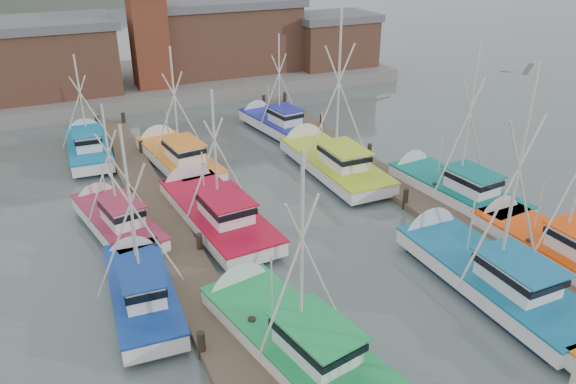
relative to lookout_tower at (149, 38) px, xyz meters
name	(u,v)px	position (x,y,z in m)	size (l,w,h in m)	color
ground	(359,279)	(2.00, -33.00, -5.55)	(260.00, 260.00, 0.00)	#546563
dock_left	(185,266)	(-5.00, -28.96, -5.34)	(2.30, 46.00, 1.50)	#4F3E30
dock_right	(430,209)	(9.00, -28.96, -5.34)	(2.30, 46.00, 1.50)	#4F3E30
quay	(166,80)	(2.00, 4.00, -4.95)	(44.00, 16.00, 1.20)	gray
shed_left	(41,56)	(-9.00, 2.00, -1.21)	(12.72, 8.48, 6.20)	brown
shed_center	(221,34)	(8.00, 4.00, -0.86)	(14.84, 9.54, 6.90)	brown
shed_right	(332,39)	(19.00, 1.00, -1.71)	(8.48, 6.36, 5.20)	brown
lookout_tower	(149,38)	(0.00, 0.00, 0.00)	(3.60, 3.60, 8.50)	brown
boat_4	(288,335)	(-2.90, -35.90, -4.87)	(4.87, 10.25, 9.29)	#101C36
boat_5	(483,271)	(6.79, -35.60, -4.86)	(4.49, 10.51, 11.15)	#101C36
boat_6	(141,287)	(-7.32, -30.49, -4.87)	(3.54, 8.19, 8.76)	#101C36
boat_7	(549,245)	(11.26, -35.15, -4.86)	(4.07, 9.29, 10.09)	#101C36
boat_8	(213,210)	(-2.34, -24.91, -4.87)	(4.08, 10.56, 8.48)	#101C36
boat_9	(329,161)	(6.68, -21.42, -4.86)	(4.59, 10.48, 11.44)	#101C36
boat_10	(115,219)	(-7.34, -23.74, -4.87)	(3.95, 8.46, 7.67)	#101C36
boat_11	(449,187)	(11.19, -27.86, -4.86)	(4.00, 9.50, 9.92)	#101C36
boat_12	(176,156)	(-2.23, -16.46, -4.87)	(4.06, 9.68, 8.85)	#101C36
boat_13	(275,123)	(6.52, -12.86, -4.87)	(3.74, 8.78, 8.24)	#101C36
boat_14	(88,146)	(-7.28, -12.05, -4.87)	(3.27, 8.70, 7.83)	#101C36
gull_near	(517,71)	(2.55, -39.47, 5.34)	(1.50, 0.66, 0.24)	gray
gull_far	(375,100)	(4.81, -29.07, 1.47)	(1.55, 0.64, 0.24)	gray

